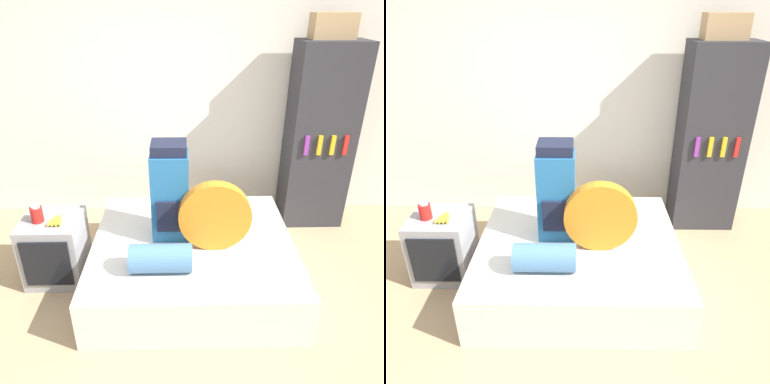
# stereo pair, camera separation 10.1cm
# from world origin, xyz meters

# --- Properties ---
(ground_plane) EXTENTS (16.00, 16.00, 0.00)m
(ground_plane) POSITION_xyz_m (0.00, 0.00, 0.00)
(ground_plane) COLOR tan
(wall_back) EXTENTS (8.00, 0.05, 2.60)m
(wall_back) POSITION_xyz_m (0.00, 2.11, 1.30)
(wall_back) COLOR silver
(wall_back) RESTS_ON ground_plane
(bed) EXTENTS (1.66, 1.53, 0.41)m
(bed) POSITION_xyz_m (0.17, 0.80, 0.20)
(bed) COLOR silver
(bed) RESTS_ON ground_plane
(backpack) EXTENTS (0.30, 0.29, 0.83)m
(backpack) POSITION_xyz_m (-0.01, 0.89, 0.81)
(backpack) COLOR #23669E
(backpack) RESTS_ON bed
(tent_bag) EXTENTS (0.57, 0.11, 0.57)m
(tent_bag) POSITION_xyz_m (0.34, 0.70, 0.69)
(tent_bag) COLOR orange
(tent_bag) RESTS_ON bed
(sleeping_roll) EXTENTS (0.46, 0.22, 0.22)m
(sleeping_roll) POSITION_xyz_m (-0.08, 0.41, 0.52)
(sleeping_roll) COLOR teal
(sleeping_roll) RESTS_ON bed
(television) EXTENTS (0.48, 0.48, 0.58)m
(television) POSITION_xyz_m (-1.01, 0.86, 0.29)
(television) COLOR #939399
(television) RESTS_ON ground_plane
(canister) EXTENTS (0.10, 0.10, 0.15)m
(canister) POSITION_xyz_m (-1.10, 0.84, 0.65)
(canister) COLOR red
(canister) RESTS_ON television
(banana_bunch) EXTENTS (0.14, 0.18, 0.04)m
(banana_bunch) POSITION_xyz_m (-0.95, 0.82, 0.60)
(banana_bunch) COLOR yellow
(banana_bunch) RESTS_ON television
(bookshelf) EXTENTS (0.64, 0.42, 1.89)m
(bookshelf) POSITION_xyz_m (1.48, 1.80, 0.94)
(bookshelf) COLOR #2D2D33
(bookshelf) RESTS_ON ground_plane
(cardboard_box) EXTENTS (0.39, 0.21, 0.22)m
(cardboard_box) POSITION_xyz_m (1.46, 1.82, 2.00)
(cardboard_box) COLOR tan
(cardboard_box) RESTS_ON bookshelf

